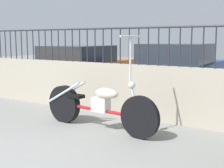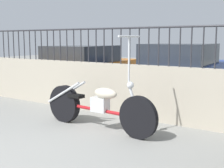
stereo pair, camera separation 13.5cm
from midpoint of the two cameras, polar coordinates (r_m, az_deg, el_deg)
name	(u,v)px [view 2 (the right image)]	position (r m, az deg, el deg)	size (l,w,h in m)	color
ground_plane	(7,159)	(4.23, -17.81, -13.00)	(40.00, 40.00, 0.00)	gray
low_wall	(125,90)	(6.12, 3.03, -1.13)	(9.73, 0.18, 1.02)	#B2A893
fence_railing	(125,39)	(6.04, 3.10, 8.24)	(9.73, 0.04, 0.71)	#2D2D33
motorcycle_red	(92,105)	(5.29, -2.92, -3.85)	(2.31, 0.52, 1.57)	black
car_orange	(85,66)	(9.76, -4.62, 3.21)	(2.21, 4.51, 1.31)	black
car_blue	(181,69)	(8.70, 13.02, 2.63)	(2.14, 4.39, 1.39)	black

